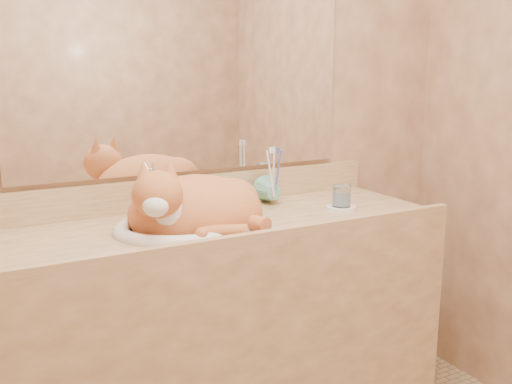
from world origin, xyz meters
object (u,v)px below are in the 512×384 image
soap_dispenser (232,187)px  sink_basin (187,206)px  water_glass (342,196)px  cat (192,205)px  toothbrush_cup (274,194)px  vanity_counter (219,336)px

soap_dispenser → sink_basin: bearing=-131.2°
water_glass → cat: bearing=178.7°
toothbrush_cup → water_glass: 0.26m
cat → water_glass: (0.60, -0.01, -0.03)m
soap_dispenser → water_glass: soap_dispenser is taller
vanity_counter → soap_dispenser: size_ratio=9.30×
cat → vanity_counter: bearing=32.2°
vanity_counter → sink_basin: 0.51m
water_glass → sink_basin: bearing=177.9°
vanity_counter → toothbrush_cup: toothbrush_cup is taller
vanity_counter → cat: size_ratio=3.51×
soap_dispenser → toothbrush_cup: (0.17, -0.03, -0.04)m
toothbrush_cup → water_glass: size_ratio=1.29×
soap_dispenser → water_glass: bearing=-12.2°
vanity_counter → toothbrush_cup: size_ratio=15.33×
cat → toothbrush_cup: 0.43m
water_glass → toothbrush_cup: bearing=141.2°
sink_basin → water_glass: bearing=0.5°
sink_basin → soap_dispenser: (0.24, 0.16, 0.01)m
water_glass → soap_dispenser: bearing=153.1°
cat → soap_dispenser: (0.23, 0.17, 0.01)m
toothbrush_cup → water_glass: (0.20, -0.16, 0.00)m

